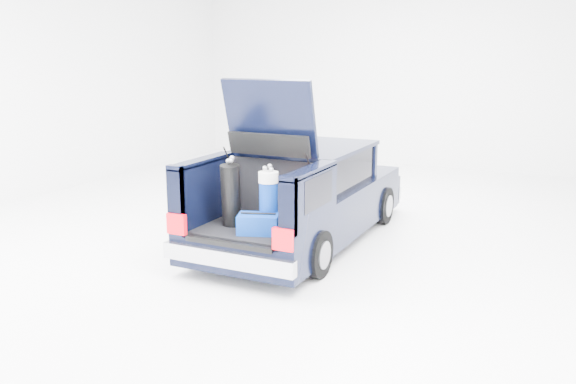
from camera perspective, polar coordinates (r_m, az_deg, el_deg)
The scene contains 6 objects.
ground at distance 9.34m, azimuth 1.34°, elevation -4.53°, with size 14.00×14.00×0.00m, color white.
car at distance 9.25m, azimuth 1.63°, elevation -0.38°, with size 1.87×4.65×2.47m.
red_suitcase at distance 7.98m, azimuth 0.74°, elevation -0.86°, with size 0.41×0.30×0.63m.
black_golf_bag at distance 7.87m, azimuth -5.36°, elevation -0.28°, with size 0.34×0.38×0.91m.
blue_golf_bag at distance 7.68m, azimuth -1.83°, elevation -0.77°, with size 0.27×0.27×0.85m.
blue_duffel at distance 7.59m, azimuth -2.79°, elevation -2.98°, with size 0.59×0.48×0.27m.
Camera 1 is at (3.68, -8.11, 2.80)m, focal length 38.00 mm.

